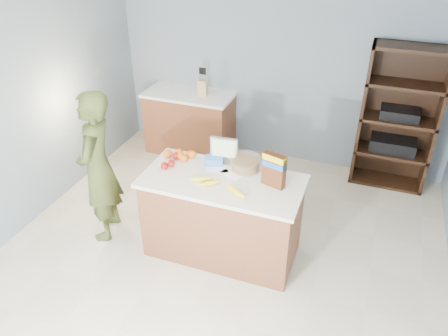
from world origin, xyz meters
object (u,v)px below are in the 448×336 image
(person, at_px, (98,168))
(cereal_box, at_px, (274,168))
(shelving_unit, at_px, (398,120))
(counter_peninsula, at_px, (222,219))
(tv, at_px, (224,149))

(person, bearing_deg, cereal_box, 79.50)
(shelving_unit, xyz_separation_m, person, (-2.86, -2.18, -0.03))
(counter_peninsula, distance_m, tv, 0.72)
(shelving_unit, distance_m, cereal_box, 2.26)
(cereal_box, bearing_deg, tv, 158.31)
(person, bearing_deg, tv, 92.53)
(counter_peninsula, height_order, tv, tv)
(counter_peninsula, height_order, shelving_unit, shelving_unit)
(counter_peninsula, relative_size, shelving_unit, 0.87)
(counter_peninsula, bearing_deg, shelving_unit, 52.89)
(shelving_unit, height_order, tv, shelving_unit)
(counter_peninsula, distance_m, shelving_unit, 2.61)
(shelving_unit, xyz_separation_m, tv, (-1.64, -1.75, 0.19))
(person, relative_size, tv, 5.89)
(tv, bearing_deg, shelving_unit, 46.80)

